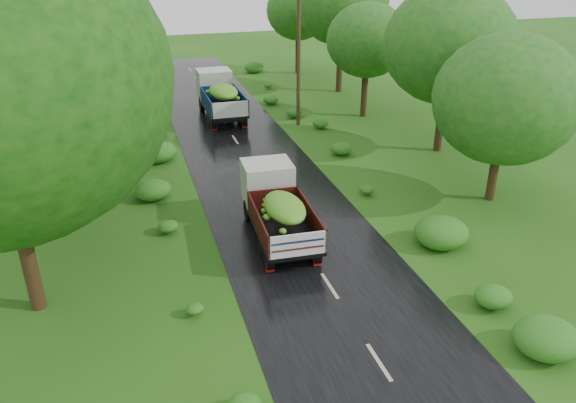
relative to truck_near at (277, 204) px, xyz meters
name	(u,v)px	position (x,y,z in m)	size (l,w,h in m)	color
ground	(379,362)	(0.75, -8.05, -1.39)	(120.00, 120.00, 0.00)	#214E10
road	(320,271)	(0.75, -3.05, -1.38)	(6.50, 80.00, 0.02)	black
road_lines	(311,257)	(0.75, -2.05, -1.37)	(0.12, 69.60, 0.00)	#BFB78C
truck_near	(277,204)	(0.00, 0.00, 0.00)	(2.32, 5.94, 2.46)	black
truck_far	(220,94)	(0.80, 16.87, 0.14)	(2.34, 6.46, 2.71)	black
utility_pole	(299,55)	(5.21, 13.66, 3.00)	(1.44, 0.59, 8.52)	#382616
trees_left	(29,22)	(-9.45, 13.01, 5.58)	(7.97, 34.58, 9.80)	black
trees_right	(381,33)	(10.50, 13.55, 4.07)	(5.14, 30.74, 8.25)	black
shrubs	(260,171)	(0.75, 5.95, -1.04)	(11.90, 44.00, 0.70)	#286417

